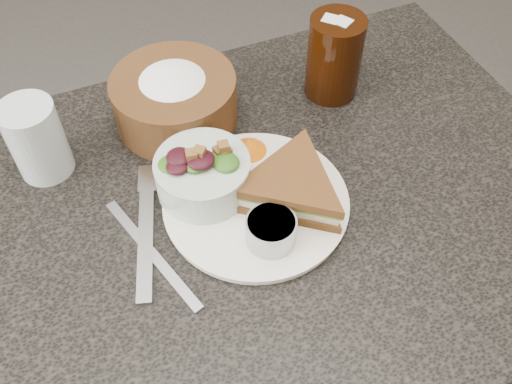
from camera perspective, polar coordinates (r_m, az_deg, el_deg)
The scene contains 11 objects.
dining_table at distance 1.14m, azimuth -0.45°, elevation -13.03°, with size 1.00×0.70×0.75m, color black.
dinner_plate at distance 0.81m, azimuth 0.00°, elevation -1.07°, with size 0.26×0.26×0.01m, color white.
sandwich at distance 0.80m, azimuth 3.56°, elevation 0.52°, with size 0.18×0.18×0.05m, color #4C2B17, non-canonical shape.
salad_bowl at distance 0.80m, azimuth -5.37°, elevation 2.17°, with size 0.13×0.13×0.08m, color #AABCB5, non-canonical shape.
dressing_ramekin at distance 0.75m, azimuth 1.52°, elevation -3.88°, with size 0.07×0.07×0.04m, color #9A9EA5.
orange_wedge at distance 0.86m, azimuth -0.70°, elevation 4.73°, with size 0.06×0.06×0.02m, color orange.
fork at distance 0.80m, azimuth -10.96°, elevation -4.37°, with size 0.02×0.21×0.01m, color #A0A1A3.
knife at distance 0.78m, azimuth -10.38°, elevation -6.07°, with size 0.01×0.22×0.00m, color #A9ADB9.
bread_basket at distance 0.91m, azimuth -8.20°, elevation 9.78°, with size 0.20×0.20×0.11m, color brown, non-canonical shape.
cola_glass at distance 0.95m, azimuth 7.86°, elevation 13.51°, with size 0.09×0.09×0.15m, color black, non-canonical shape.
water_glass at distance 0.88m, azimuth -21.09°, elevation 4.92°, with size 0.08×0.08×0.12m, color silver.
Camera 1 is at (-0.18, -0.46, 1.40)m, focal length 40.00 mm.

